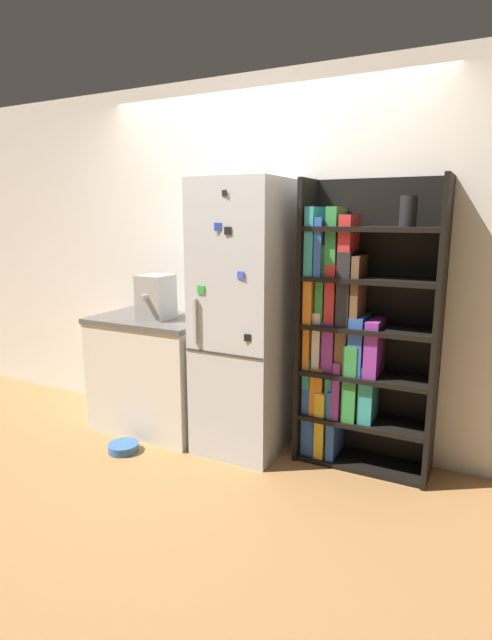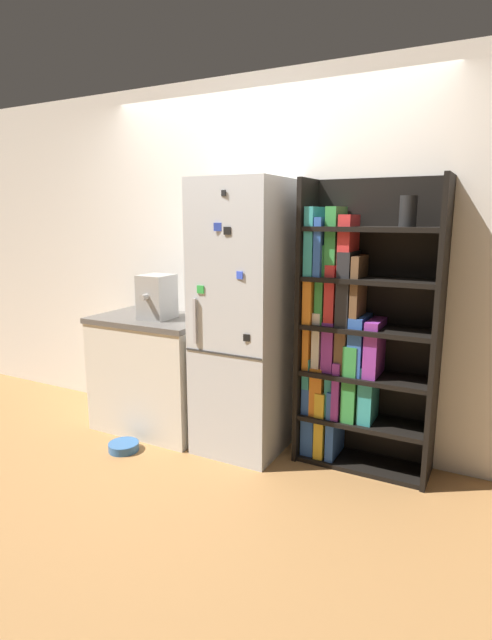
{
  "view_description": "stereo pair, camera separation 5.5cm",
  "coord_description": "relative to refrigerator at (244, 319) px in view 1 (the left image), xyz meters",
  "views": [
    {
      "loc": [
        1.53,
        -2.83,
        1.63
      ],
      "look_at": [
        0.02,
        0.15,
        0.94
      ],
      "focal_mm": 28.0,
      "sensor_mm": 36.0,
      "label": 1
    },
    {
      "loc": [
        1.58,
        -2.81,
        1.63
      ],
      "look_at": [
        0.02,
        0.15,
        0.94
      ],
      "focal_mm": 28.0,
      "sensor_mm": 36.0,
      "label": 2
    }
  ],
  "objects": [
    {
      "name": "refrigerator",
      "position": [
        0.0,
        0.0,
        0.0
      ],
      "size": [
        0.57,
        0.6,
        1.88
      ],
      "color": "silver",
      "rests_on": "ground_plane"
    },
    {
      "name": "kitchen_counter",
      "position": [
        -0.77,
        -0.01,
        -0.49
      ],
      "size": [
        0.9,
        0.61,
        0.89
      ],
      "color": "silver",
      "rests_on": "ground_plane"
    },
    {
      "name": "pet_bowl",
      "position": [
        -0.72,
        -0.46,
        -0.91
      ],
      "size": [
        0.22,
        0.22,
        0.06
      ],
      "color": "#3366A5",
      "rests_on": "ground_plane"
    },
    {
      "name": "wall_back",
      "position": [
        0.0,
        0.31,
        0.36
      ],
      "size": [
        8.0,
        0.05,
        2.6
      ],
      "color": "white",
      "rests_on": "ground_plane"
    },
    {
      "name": "ground_plane",
      "position": [
        0.0,
        -0.16,
        -0.94
      ],
      "size": [
        16.0,
        16.0,
        0.0
      ],
      "primitive_type": "plane",
      "color": "#A87542"
    },
    {
      "name": "bookshelf",
      "position": [
        0.72,
        0.14,
        -0.07
      ],
      "size": [
        0.87,
        0.34,
        1.87
      ],
      "color": "black",
      "rests_on": "ground_plane"
    },
    {
      "name": "espresso_machine",
      "position": [
        -0.71,
        -0.04,
        0.11
      ],
      "size": [
        0.22,
        0.29,
        0.33
      ],
      "color": "#A5A39E",
      "rests_on": "kitchen_counter"
    }
  ]
}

